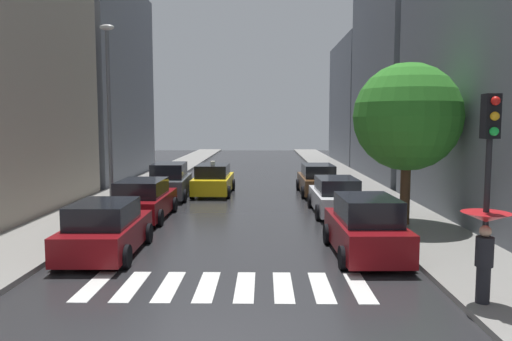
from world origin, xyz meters
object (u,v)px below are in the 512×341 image
object	(u,v)px
parked_car_left_nearest	(106,230)
parked_car_left_second	(143,200)
parked_car_left_third	(170,182)
taxi_midroad	(213,180)
pedestrian_foreground	(485,237)
street_tree_right	(407,117)
lamp_post_left	(109,106)
parked_car_right_third	(317,180)
parked_car_right_second	(336,197)
parked_car_right_nearest	(366,228)
traffic_light_right_corner	(489,152)

from	to	relation	value
parked_car_left_nearest	parked_car_left_second	distance (m)	5.45
parked_car_left_second	parked_car_left_third	world-z (taller)	parked_car_left_third
taxi_midroad	pedestrian_foreground	size ratio (longest dim) A/B	2.38
street_tree_right	parked_car_left_third	bearing A→B (deg)	145.00
taxi_midroad	lamp_post_left	size ratio (longest dim) A/B	0.58
parked_car_left_nearest	parked_car_left_third	bearing A→B (deg)	-0.07
parked_car_left_third	parked_car_right_third	world-z (taller)	parked_car_left_third
parked_car_left_second	parked_car_left_third	bearing A→B (deg)	-0.33
lamp_post_left	parked_car_left_second	bearing A→B (deg)	-31.99
parked_car_right_second	parked_car_right_third	bearing A→B (deg)	0.66
street_tree_right	lamp_post_left	world-z (taller)	lamp_post_left
pedestrian_foreground	parked_car_left_third	bearing A→B (deg)	98.07
parked_car_right_nearest	taxi_midroad	distance (m)	13.49
parked_car_right_third	street_tree_right	distance (m)	9.37
pedestrian_foreground	traffic_light_right_corner	distance (m)	1.76
parked_car_left_nearest	parked_car_right_second	distance (m)	10.17
parked_car_left_second	parked_car_right_second	size ratio (longest dim) A/B	1.00
taxi_midroad	street_tree_right	world-z (taller)	street_tree_right
taxi_midroad	traffic_light_right_corner	size ratio (longest dim) A/B	1.05
parked_car_left_third	lamp_post_left	world-z (taller)	lamp_post_left
parked_car_left_second	lamp_post_left	world-z (taller)	lamp_post_left
taxi_midroad	lamp_post_left	bearing A→B (deg)	148.63
parked_car_left_nearest	parked_car_right_third	world-z (taller)	parked_car_right_third
parked_car_left_third	traffic_light_right_corner	distance (m)	17.78
parked_car_right_third	taxi_midroad	distance (m)	5.62
street_tree_right	traffic_light_right_corner	distance (m)	7.97
parked_car_right_nearest	traffic_light_right_corner	distance (m)	5.02
parked_car_left_second	street_tree_right	bearing A→B (deg)	-98.80
taxi_midroad	traffic_light_right_corner	world-z (taller)	traffic_light_right_corner
parked_car_right_second	taxi_midroad	bearing A→B (deg)	44.94
parked_car_left_second	parked_car_left_third	xyz separation A→B (m)	(0.05, 5.41, 0.09)
parked_car_left_nearest	taxi_midroad	xyz separation A→B (m)	(1.89, 12.26, 0.02)
parked_car_left_second	parked_car_right_third	distance (m)	10.37
parked_car_left_second	parked_car_right_second	xyz separation A→B (m)	(7.92, 1.22, -0.02)
parked_car_left_nearest	parked_car_right_third	bearing A→B (deg)	-32.45
parked_car_left_third	parked_car_right_nearest	size ratio (longest dim) A/B	1.07
taxi_midroad	pedestrian_foreground	distance (m)	17.90
parked_car_right_nearest	taxi_midroad	bearing A→B (deg)	23.47
parked_car_left_second	parked_car_right_third	xyz separation A→B (m)	(7.75, 6.88, 0.01)
parked_car_right_third	street_tree_right	world-z (taller)	street_tree_right
pedestrian_foreground	traffic_light_right_corner	xyz separation A→B (m)	(0.02, 0.03, 1.76)
parked_car_right_second	street_tree_right	distance (m)	4.83
parked_car_left_nearest	taxi_midroad	distance (m)	12.41
parked_car_right_third	lamp_post_left	xyz separation A→B (m)	(-9.33, -5.90, 3.78)
parked_car_left_second	pedestrian_foreground	bearing A→B (deg)	-135.22
parked_car_right_third	traffic_light_right_corner	xyz separation A→B (m)	(1.67, -16.37, 2.52)
parked_car_right_second	parked_car_left_third	bearing A→B (deg)	60.92
parked_car_right_second	parked_car_left_second	bearing A→B (deg)	97.71
taxi_midroad	pedestrian_foreground	world-z (taller)	pedestrian_foreground
parked_car_left_nearest	street_tree_right	distance (m)	11.04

